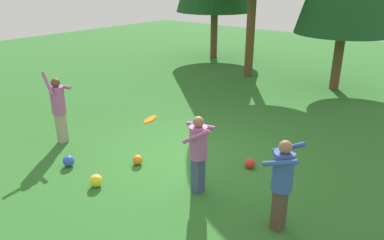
{
  "coord_description": "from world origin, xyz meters",
  "views": [
    {
      "loc": [
        4.88,
        -5.93,
        4.0
      ],
      "look_at": [
        0.09,
        -0.21,
        1.05
      ],
      "focal_mm": 34.6,
      "sensor_mm": 36.0,
      "label": 1
    }
  ],
  "objects_px": {
    "person_bystander": "(198,149)",
    "ball_blue": "(69,161)",
    "frisbee": "(150,119)",
    "ball_yellow": "(96,181)",
    "ball_orange": "(138,160)",
    "person_thrower": "(58,105)",
    "ball_red": "(250,163)",
    "person_catcher": "(282,178)"
  },
  "relations": [
    {
      "from": "ball_blue",
      "to": "ball_orange",
      "type": "bearing_deg",
      "value": 42.91
    },
    {
      "from": "frisbee",
      "to": "ball_orange",
      "type": "bearing_deg",
      "value": 155.57
    },
    {
      "from": "person_catcher",
      "to": "ball_blue",
      "type": "xyz_separation_m",
      "value": [
        -4.6,
        -1.03,
        -0.84
      ]
    },
    {
      "from": "person_thrower",
      "to": "ball_red",
      "type": "relative_size",
      "value": 8.25
    },
    {
      "from": "frisbee",
      "to": "ball_red",
      "type": "distance_m",
      "value": 2.57
    },
    {
      "from": "ball_blue",
      "to": "ball_red",
      "type": "relative_size",
      "value": 1.13
    },
    {
      "from": "ball_orange",
      "to": "frisbee",
      "type": "bearing_deg",
      "value": -24.43
    },
    {
      "from": "frisbee",
      "to": "person_bystander",
      "type": "bearing_deg",
      "value": 27.01
    },
    {
      "from": "ball_yellow",
      "to": "ball_red",
      "type": "xyz_separation_m",
      "value": [
        1.98,
        2.65,
        -0.02
      ]
    },
    {
      "from": "ball_yellow",
      "to": "ball_blue",
      "type": "height_order",
      "value": "ball_yellow"
    },
    {
      "from": "person_bystander",
      "to": "ball_blue",
      "type": "distance_m",
      "value": 3.15
    },
    {
      "from": "person_bystander",
      "to": "ball_red",
      "type": "xyz_separation_m",
      "value": [
        0.29,
        1.47,
        -0.82
      ]
    },
    {
      "from": "person_catcher",
      "to": "person_bystander",
      "type": "distance_m",
      "value": 1.75
    },
    {
      "from": "frisbee",
      "to": "ball_yellow",
      "type": "distance_m",
      "value": 1.74
    },
    {
      "from": "person_catcher",
      "to": "ball_blue",
      "type": "distance_m",
      "value": 4.79
    },
    {
      "from": "person_thrower",
      "to": "person_bystander",
      "type": "height_order",
      "value": "person_thrower"
    },
    {
      "from": "person_catcher",
      "to": "frisbee",
      "type": "height_order",
      "value": "person_catcher"
    },
    {
      "from": "person_catcher",
      "to": "ball_red",
      "type": "relative_size",
      "value": 7.23
    },
    {
      "from": "ball_orange",
      "to": "ball_yellow",
      "type": "xyz_separation_m",
      "value": [
        0.05,
        -1.17,
        0.02
      ]
    },
    {
      "from": "frisbee",
      "to": "ball_orange",
      "type": "relative_size",
      "value": 1.66
    },
    {
      "from": "person_thrower",
      "to": "ball_blue",
      "type": "distance_m",
      "value": 1.64
    },
    {
      "from": "person_bystander",
      "to": "ball_blue",
      "type": "bearing_deg",
      "value": -6.82
    },
    {
      "from": "person_catcher",
      "to": "frisbee",
      "type": "bearing_deg",
      "value": -0.0
    },
    {
      "from": "ball_yellow",
      "to": "ball_blue",
      "type": "xyz_separation_m",
      "value": [
        -1.17,
        0.13,
        -0.0
      ]
    },
    {
      "from": "person_catcher",
      "to": "person_bystander",
      "type": "relative_size",
      "value": 1.03
    },
    {
      "from": "person_catcher",
      "to": "ball_blue",
      "type": "relative_size",
      "value": 6.41
    },
    {
      "from": "person_bystander",
      "to": "ball_blue",
      "type": "height_order",
      "value": "person_bystander"
    },
    {
      "from": "person_thrower",
      "to": "frisbee",
      "type": "xyz_separation_m",
      "value": [
        3.26,
        -0.01,
        0.44
      ]
    },
    {
      "from": "ball_yellow",
      "to": "person_bystander",
      "type": "bearing_deg",
      "value": 34.87
    },
    {
      "from": "ball_blue",
      "to": "person_bystander",
      "type": "bearing_deg",
      "value": 20.18
    },
    {
      "from": "person_thrower",
      "to": "ball_orange",
      "type": "distance_m",
      "value": 2.55
    },
    {
      "from": "person_bystander",
      "to": "ball_orange",
      "type": "bearing_deg",
      "value": -26.66
    },
    {
      "from": "ball_yellow",
      "to": "ball_red",
      "type": "height_order",
      "value": "ball_yellow"
    },
    {
      "from": "ball_red",
      "to": "frisbee",
      "type": "bearing_deg",
      "value": -120.59
    },
    {
      "from": "frisbee",
      "to": "ball_blue",
      "type": "relative_size",
      "value": 1.47
    },
    {
      "from": "ball_yellow",
      "to": "ball_blue",
      "type": "distance_m",
      "value": 1.17
    },
    {
      "from": "ball_orange",
      "to": "ball_yellow",
      "type": "distance_m",
      "value": 1.17
    },
    {
      "from": "frisbee",
      "to": "ball_red",
      "type": "xyz_separation_m",
      "value": [
        1.12,
        1.89,
        -1.33
      ]
    },
    {
      "from": "person_bystander",
      "to": "ball_orange",
      "type": "distance_m",
      "value": 1.92
    },
    {
      "from": "person_thrower",
      "to": "ball_yellow",
      "type": "distance_m",
      "value": 2.67
    },
    {
      "from": "ball_orange",
      "to": "person_thrower",
      "type": "bearing_deg",
      "value": -170.23
    },
    {
      "from": "frisbee",
      "to": "ball_yellow",
      "type": "height_order",
      "value": "frisbee"
    }
  ]
}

